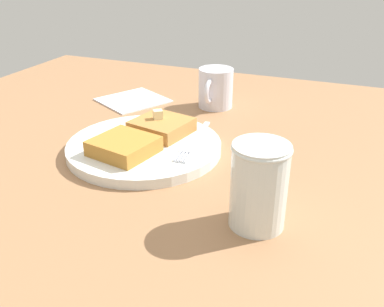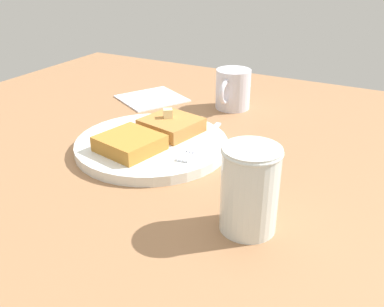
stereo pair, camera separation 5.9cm
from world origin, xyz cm
name	(u,v)px [view 2 (the right image)]	position (x,y,z in cm)	size (l,w,h in cm)	color
table_surface	(134,139)	(0.00, 0.00, 1.13)	(94.47, 94.47, 2.25)	#956946
plate	(152,144)	(4.03, 6.54, 3.18)	(24.89, 24.89, 1.59)	silver
toast_slice_left	(171,125)	(-0.59, 7.52, 5.01)	(8.32, 8.70, 2.34)	#B0763A
toast_slice_middle	(130,143)	(8.65, 5.55, 5.01)	(8.32, 8.70, 2.34)	#B1772F
butter_pat_primary	(168,113)	(-0.93, 6.69, 6.93)	(1.50, 1.35, 1.50)	beige
fork	(199,143)	(1.63, 14.05, 4.02)	(16.06, 2.83, 0.36)	silver
syrup_jar	(249,192)	(16.92, 28.35, 7.17)	(6.90, 6.90, 10.48)	#4A2205
napkin	(152,98)	(-17.28, -7.42, 2.40)	(12.64, 12.08, 0.30)	white
coffee_mug	(233,89)	(-20.40, 10.21, 6.26)	(9.65, 6.99, 7.97)	silver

